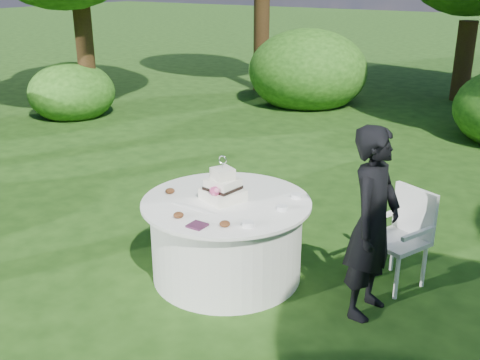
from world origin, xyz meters
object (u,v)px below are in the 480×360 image
object	(u,v)px
napkins	(197,225)
cake	(223,188)
chair	(404,231)
guest	(373,223)
table	(227,238)

from	to	relation	value
napkins	cake	world-z (taller)	cake
napkins	chair	bearing A→B (deg)	46.86
guest	napkins	bearing A→B (deg)	123.39
napkins	guest	xyz separation A→B (m)	(1.22, 0.75, 0.04)
table	guest	bearing A→B (deg)	6.73
guest	table	distance (m)	1.41
napkins	cake	size ratio (longest dim) A/B	0.33
napkins	guest	world-z (taller)	guest
chair	guest	bearing A→B (deg)	-97.27
napkins	cake	bearing A→B (deg)	104.83
napkins	guest	distance (m)	1.43
guest	cake	distance (m)	1.38
cake	table	bearing A→B (deg)	9.64
table	chair	size ratio (longest dim) A/B	1.72
napkins	cake	xyz separation A→B (m)	(-0.16, 0.59, 0.10)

